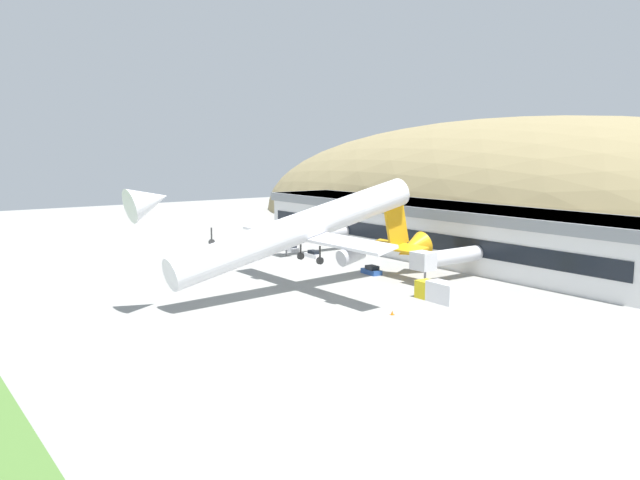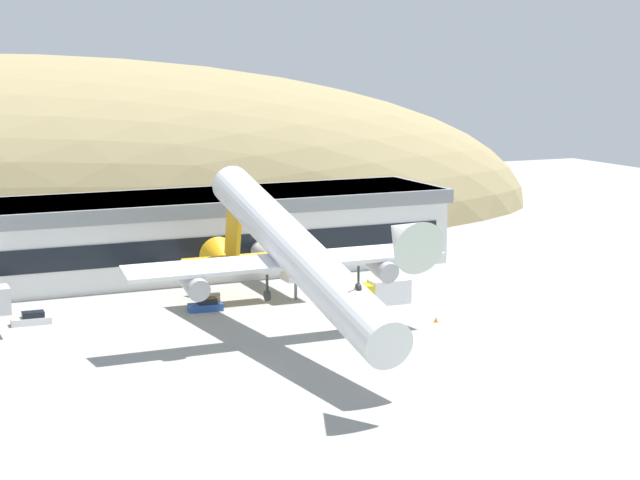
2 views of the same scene
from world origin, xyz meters
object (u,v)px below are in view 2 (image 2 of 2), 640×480
object	(u,v)px
terminal_building	(109,235)
cargo_airplane	(294,253)
fuel_truck	(381,292)
traffic_cone_1	(436,320)
service_car_0	(32,319)
service_car_2	(206,305)
jetway_1	(282,261)

from	to	relation	value
terminal_building	cargo_airplane	xyz separation A→B (m)	(10.52, -38.91, 3.39)
fuel_truck	traffic_cone_1	distance (m)	10.54
service_car_0	service_car_2	size ratio (longest dim) A/B	1.08
fuel_truck	traffic_cone_1	size ratio (longest dim) A/B	12.41
terminal_building	service_car_2	distance (m)	23.38
jetway_1	fuel_truck	xyz separation A→B (m)	(8.58, -10.64, -2.57)
cargo_airplane	traffic_cone_1	bearing A→B (deg)	4.92
jetway_1	traffic_cone_1	world-z (taller)	jetway_1
service_car_2	traffic_cone_1	size ratio (longest dim) A/B	7.12
service_car_0	traffic_cone_1	xyz separation A→B (m)	(41.73, -17.22, -0.31)
terminal_building	jetway_1	world-z (taller)	terminal_building
jetway_1	traffic_cone_1	xyz separation A→B (m)	(10.22, -20.99, -3.71)
cargo_airplane	service_car_2	xyz separation A→B (m)	(-4.13, 17.09, -8.85)
terminal_building	jetway_1	size ratio (longest dim) A/B	6.54
service_car_2	terminal_building	bearing A→B (deg)	106.31
terminal_building	cargo_airplane	distance (m)	40.45
service_car_0	terminal_building	bearing A→B (deg)	56.52
terminal_building	jetway_1	distance (m)	24.56
cargo_airplane	service_car_0	size ratio (longest dim) A/B	11.88
service_car_0	traffic_cone_1	world-z (taller)	service_car_0
terminal_building	traffic_cone_1	world-z (taller)	terminal_building
terminal_building	fuel_truck	distance (m)	38.32
jetway_1	terminal_building	bearing A→B (deg)	137.99
terminal_building	traffic_cone_1	size ratio (longest dim) A/B	163.52
terminal_building	jetway_1	xyz separation A→B (m)	(18.18, -16.38, -2.09)
jetway_1	service_car_0	size ratio (longest dim) A/B	3.26
service_car_2	traffic_cone_1	bearing A→B (deg)	-35.23
terminal_building	service_car_0	world-z (taller)	terminal_building
jetway_1	traffic_cone_1	bearing A→B (deg)	-64.04
cargo_airplane	service_car_2	size ratio (longest dim) A/B	12.78
terminal_building	service_car_2	xyz separation A→B (m)	(6.38, -21.82, -5.46)
jetway_1	service_car_0	xyz separation A→B (m)	(-31.51, -3.77, -3.40)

